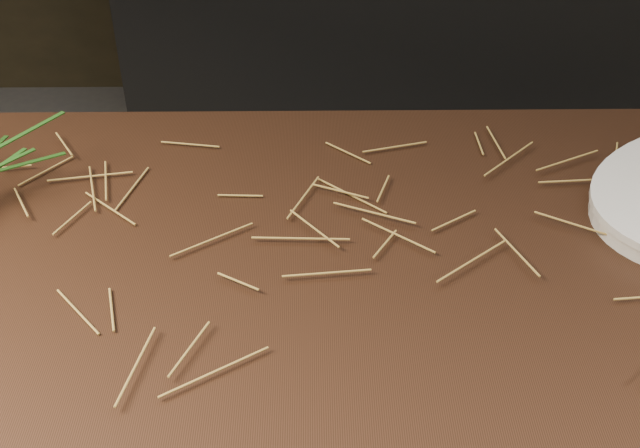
# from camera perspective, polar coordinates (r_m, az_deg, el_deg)

# --- Properties ---
(back_counter) EXTENTS (1.82, 0.62, 0.84)m
(back_counter) POSITION_cam_1_polar(r_m,az_deg,el_deg) (2.96, 4.76, 14.23)
(back_counter) COLOR black
(back_counter) RESTS_ON ground
(straw_bedding) EXTENTS (1.40, 0.60, 0.02)m
(straw_bedding) POSITION_cam_1_polar(r_m,az_deg,el_deg) (1.06, -2.12, -0.68)
(straw_bedding) COLOR olive
(straw_bedding) RESTS_ON main_counter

